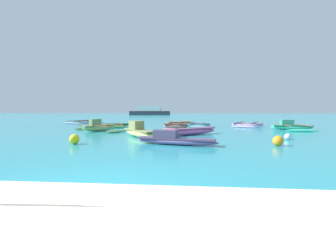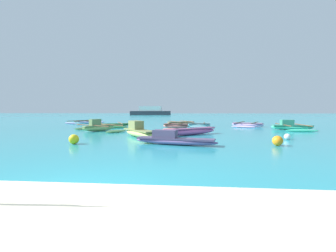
# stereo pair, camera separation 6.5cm
# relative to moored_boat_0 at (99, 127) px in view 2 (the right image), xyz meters

# --- Properties ---
(ground_plane) EXTENTS (240.00, 240.00, 0.00)m
(ground_plane) POSITION_rel_moored_boat_0_xyz_m (4.76, -13.54, -0.31)
(ground_plane) COLOR teal
(moored_boat_0) EXTENTS (4.70, 4.00, 0.94)m
(moored_boat_0) POSITION_rel_moored_boat_0_xyz_m (0.00, 0.00, 0.00)
(moored_boat_0) COLOR #A4D47B
(moored_boat_0) RESTS_ON ground_plane
(moored_boat_1) EXTENTS (3.65, 2.97, 0.44)m
(moored_boat_1) POSITION_rel_moored_boat_0_xyz_m (7.10, -2.18, -0.06)
(moored_boat_1) COLOR pink
(moored_boat_1) RESTS_ON ground_plane
(moored_boat_2) EXTENTS (3.95, 4.92, 0.35)m
(moored_boat_2) POSITION_rel_moored_boat_0_xyz_m (-5.89, 10.27, -0.14)
(moored_boat_2) COLOR #7077A8
(moored_boat_2) RESTS_ON ground_plane
(moored_boat_3) EXTENTS (3.62, 4.29, 0.45)m
(moored_boat_3) POSITION_rel_moored_boat_0_xyz_m (12.82, 5.93, -0.10)
(moored_boat_3) COLOR #E0A5DF
(moored_boat_3) RESTS_ON ground_plane
(moored_boat_4) EXTENTS (3.22, 3.58, 0.41)m
(moored_boat_4) POSITION_rel_moored_boat_0_xyz_m (6.12, 8.20, -0.11)
(moored_boat_4) COLOR tan
(moored_boat_4) RESTS_ON ground_plane
(moored_boat_5) EXTENTS (2.37, 4.38, 0.49)m
(moored_boat_5) POSITION_rel_moored_boat_0_xyz_m (5.88, 2.80, -0.07)
(moored_boat_5) COLOR #CA736D
(moored_boat_5) RESTS_ON ground_plane
(moored_boat_6) EXTENTS (4.02, 1.54, 0.68)m
(moored_boat_6) POSITION_rel_moored_boat_0_xyz_m (6.24, -6.44, -0.07)
(moored_boat_6) COLOR slate
(moored_boat_6) RESTS_ON ground_plane
(moored_boat_7) EXTENTS (2.36, 3.17, 0.42)m
(moored_boat_7) POSITION_rel_moored_boat_0_xyz_m (8.01, 5.38, -0.11)
(moored_boat_7) COLOR #94CCD9
(moored_boat_7) RESTS_ON ground_plane
(moored_boat_8) EXTENTS (2.69, 3.19, 0.97)m
(moored_boat_8) POSITION_rel_moored_boat_0_xyz_m (3.96, -3.62, 0.03)
(moored_boat_8) COLOR #D9DF75
(moored_boat_8) RESTS_ON ground_plane
(moored_boat_9) EXTENTS (4.26, 5.23, 0.38)m
(moored_boat_9) POSITION_rel_moored_boat_0_xyz_m (-0.63, 4.67, -0.13)
(moored_boat_9) COLOR #4EAC5F
(moored_boat_9) RESTS_ON ground_plane
(moored_boat_10) EXTENTS (3.35, 4.20, 0.83)m
(moored_boat_10) POSITION_rel_moored_boat_0_xyz_m (15.48, 2.51, -0.03)
(moored_boat_10) COLOR #46DFAD
(moored_boat_10) RESTS_ON ground_plane
(mooring_buoy_0) EXTENTS (0.47, 0.47, 0.47)m
(mooring_buoy_0) POSITION_rel_moored_boat_0_xyz_m (1.51, -6.69, -0.07)
(mooring_buoy_0) COLOR yellow
(mooring_buoy_0) RESTS_ON ground_plane
(mooring_buoy_1) EXTENTS (0.46, 0.46, 0.46)m
(mooring_buoy_1) POSITION_rel_moored_boat_0_xyz_m (10.97, -6.39, -0.08)
(mooring_buoy_1) COLOR orange
(mooring_buoy_1) RESTS_ON ground_plane
(mooring_buoy_2) EXTENTS (0.33, 0.33, 0.33)m
(mooring_buoy_2) POSITION_rel_moored_boat_0_xyz_m (12.36, -4.11, -0.14)
(mooring_buoy_2) COLOR white
(mooring_buoy_2) RESTS_ON ground_plane
(distant_ferry) EXTENTS (13.83, 3.04, 3.04)m
(distant_ferry) POSITION_rel_moored_boat_0_xyz_m (-5.98, 60.30, 0.93)
(distant_ferry) COLOR #2D333D
(distant_ferry) RESTS_ON ground_plane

